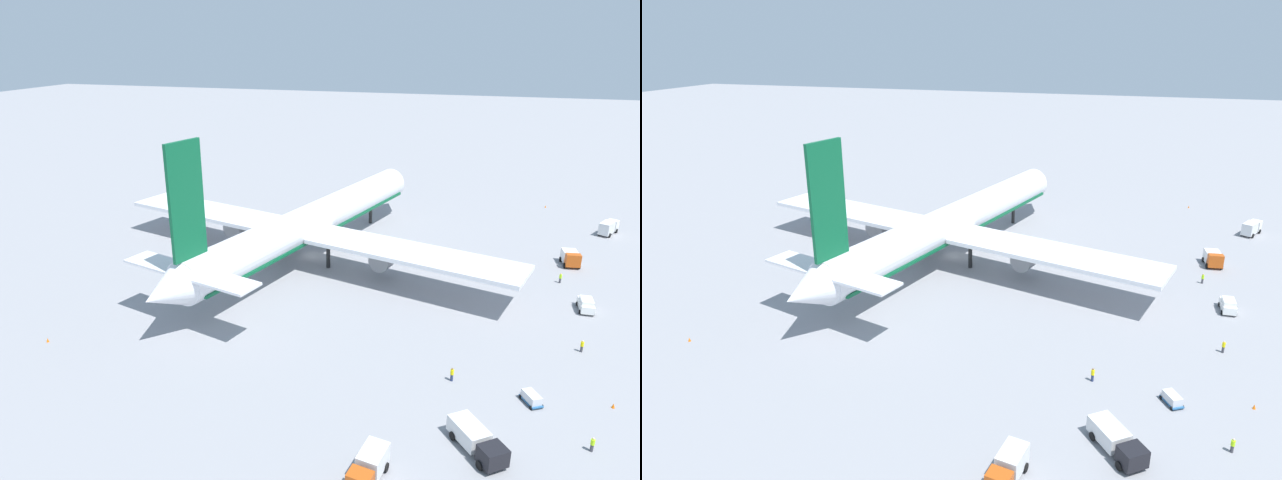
{
  "view_description": "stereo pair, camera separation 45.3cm",
  "coord_description": "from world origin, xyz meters",
  "views": [
    {
      "loc": [
        -92.58,
        -29.01,
        38.53
      ],
      "look_at": [
        -5.65,
        -2.98,
        5.38
      ],
      "focal_mm": 31.92,
      "sensor_mm": 36.0,
      "label": 1
    },
    {
      "loc": [
        -92.45,
        -29.45,
        38.53
      ],
      "look_at": [
        -5.65,
        -2.98,
        5.38
      ],
      "focal_mm": 31.92,
      "sensor_mm": 36.0,
      "label": 2
    }
  ],
  "objects": [
    {
      "name": "ground_plane",
      "position": [
        0.0,
        0.0,
        0.0
      ],
      "size": [
        600.0,
        600.0,
        0.0
      ],
      "primitive_type": "plane",
      "color": "gray"
    },
    {
      "name": "airliner",
      "position": [
        -1.33,
        0.43,
        6.61
      ],
      "size": [
        75.24,
        76.25,
        25.78
      ],
      "color": "white",
      "rests_on": "ground"
    },
    {
      "name": "service_truck_0",
      "position": [
        8.7,
        -44.63,
        1.43
      ],
      "size": [
        4.86,
        3.19,
        2.66
      ],
      "color": "#BF4C14",
      "rests_on": "ground"
    },
    {
      "name": "service_truck_1",
      "position": [
        -44.88,
        -30.67,
        1.29
      ],
      "size": [
        6.95,
        6.17,
        2.27
      ],
      "color": "black",
      "rests_on": "ground"
    },
    {
      "name": "service_truck_2",
      "position": [
        28.48,
        -53.76,
        1.53
      ],
      "size": [
        6.31,
        4.61,
        2.78
      ],
      "color": "white",
      "rests_on": "ground"
    },
    {
      "name": "service_truck_3",
      "position": [
        -51.59,
        -21.38,
        1.43
      ],
      "size": [
        5.88,
        3.21,
        2.56
      ],
      "color": "#BF4C14",
      "rests_on": "ground"
    },
    {
      "name": "service_van",
      "position": [
        -9.42,
        -44.93,
        1.03
      ],
      "size": [
        4.18,
        2.18,
        1.97
      ],
      "color": "white",
      "rests_on": "ground"
    },
    {
      "name": "baggage_cart_0",
      "position": [
        -35.24,
        -36.22,
        0.68
      ],
      "size": [
        3.22,
        2.58,
        1.23
      ],
      "color": "#26598C",
      "rests_on": "ground"
    },
    {
      "name": "ground_worker_0",
      "position": [
        0.09,
        -42.28,
        0.87
      ],
      "size": [
        0.49,
        0.49,
        1.72
      ],
      "color": "#3F3F47",
      "rests_on": "ground"
    },
    {
      "name": "ground_worker_1",
      "position": [
        -33.4,
        -27.46,
        0.89
      ],
      "size": [
        0.48,
        0.48,
        1.75
      ],
      "color": "navy",
      "rests_on": "ground"
    },
    {
      "name": "ground_worker_2",
      "position": [
        -22.04,
        -42.91,
        0.85
      ],
      "size": [
        0.56,
        0.56,
        1.68
      ],
      "color": "#3F3F47",
      "rests_on": "ground"
    },
    {
      "name": "ground_worker_3",
      "position": [
        -41.71,
        -41.52,
        0.81
      ],
      "size": [
        0.54,
        0.54,
        1.61
      ],
      "color": "#3F3F47",
      "rests_on": "ground"
    },
    {
      "name": "ground_worker_4",
      "position": [
        45.66,
        -5.93,
        0.85
      ],
      "size": [
        0.57,
        0.57,
        1.68
      ],
      "color": "navy",
      "rests_on": "ground"
    },
    {
      "name": "ground_worker_5",
      "position": [
        47.82,
        -5.74,
        0.89
      ],
      "size": [
        0.57,
        0.57,
        1.75
      ],
      "color": "#3F3F47",
      "rests_on": "ground"
    },
    {
      "name": "traffic_cone_0",
      "position": [
        44.88,
        -43.04,
        0.28
      ],
      "size": [
        0.36,
        0.36,
        0.55
      ],
      "primitive_type": "cone",
      "color": "orange",
      "rests_on": "ground"
    },
    {
      "name": "traffic_cone_1",
      "position": [
        -33.59,
        -44.79,
        0.28
      ],
      "size": [
        0.36,
        0.36,
        0.55
      ],
      "primitive_type": "cone",
      "color": "orange",
      "rests_on": "ground"
    },
    {
      "name": "traffic_cone_2",
      "position": [
        -39.65,
        24.5,
        0.28
      ],
      "size": [
        0.36,
        0.36,
        0.55
      ],
      "primitive_type": "cone",
      "color": "orange",
      "rests_on": "ground"
    }
  ]
}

